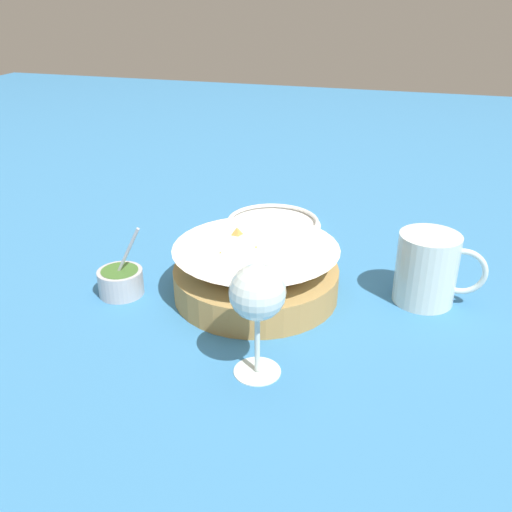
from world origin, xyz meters
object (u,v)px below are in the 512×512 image
(food_basket, at_px, (256,273))
(side_plate, at_px, (273,223))
(wine_glass, at_px, (257,296))
(beer_mug, at_px, (427,271))
(sauce_cup, at_px, (121,281))

(food_basket, bearing_deg, side_plate, 99.36)
(wine_glass, bearing_deg, beer_mug, 51.34)
(side_plate, bearing_deg, sauce_cup, -115.39)
(wine_glass, distance_m, beer_mug, 0.33)
(sauce_cup, relative_size, side_plate, 0.61)
(food_basket, distance_m, side_plate, 0.29)
(beer_mug, xyz_separation_m, side_plate, (-0.31, 0.22, -0.04))
(food_basket, xyz_separation_m, side_plate, (-0.05, 0.28, -0.03))
(food_basket, distance_m, beer_mug, 0.27)
(sauce_cup, bearing_deg, beer_mug, 13.93)
(sauce_cup, relative_size, beer_mug, 0.88)
(wine_glass, height_order, side_plate, wine_glass)
(food_basket, height_order, side_plate, food_basket)
(food_basket, distance_m, sauce_cup, 0.22)
(wine_glass, bearing_deg, side_plate, 102.60)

